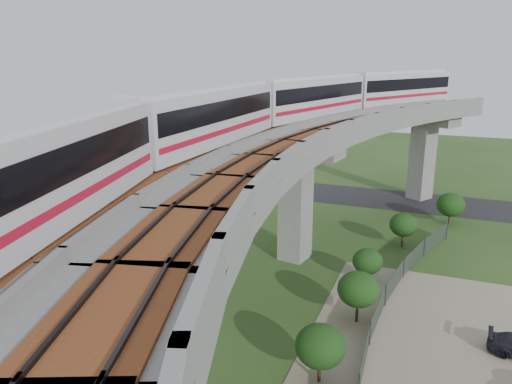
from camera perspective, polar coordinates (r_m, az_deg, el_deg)
ground at (r=32.12m, az=-2.77°, el=-14.13°), size 160.00×160.00×0.00m
asphalt_road at (r=58.79m, az=9.10°, el=-0.23°), size 60.00×8.00×0.03m
viaduct at (r=27.41m, az=4.36°, el=1.03°), size 19.58×73.98×11.40m
metro_train at (r=35.28m, az=3.69°, el=9.72°), size 14.83×60.74×3.64m
fence at (r=29.68m, az=15.42°, el=-15.79°), size 3.87×38.73×1.50m
tree_0 at (r=50.83m, az=21.36°, el=-1.36°), size 2.62×2.62×3.10m
tree_1 at (r=43.69m, az=16.49°, el=-3.62°), size 2.31×2.31×2.98m
tree_2 at (r=36.74m, az=12.63°, el=-7.74°), size 2.16×2.16×2.51m
tree_3 at (r=31.18m, az=11.61°, el=-10.84°), size 2.53×2.53×3.29m
tree_4 at (r=25.83m, az=7.34°, el=-17.07°), size 2.52×2.52×3.13m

